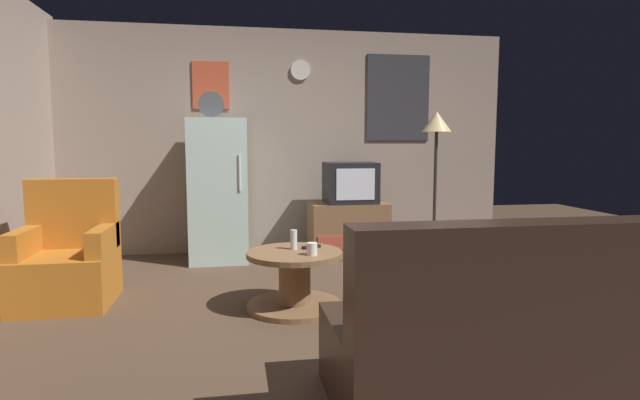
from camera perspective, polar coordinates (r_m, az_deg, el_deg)
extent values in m
plane|color=#4C3828|center=(3.70, 0.25, -13.22)|extent=(12.00, 12.00, 0.00)
cube|color=gray|center=(5.91, -3.87, 6.59)|extent=(5.20, 0.10, 2.53)
cube|color=#333338|center=(6.16, 8.82, 11.32)|extent=(0.76, 0.02, 1.00)
cube|color=#C64C2D|center=(5.86, -12.23, 12.54)|extent=(0.40, 0.02, 0.52)
cylinder|color=silver|center=(5.93, -2.24, 14.43)|extent=(0.22, 0.03, 0.22)
cube|color=silver|center=(5.44, -11.39, 1.06)|extent=(0.60, 0.60, 1.50)
cylinder|color=silver|center=(5.12, -9.08, 3.03)|extent=(0.02, 0.02, 0.36)
cylinder|color=#4C4C51|center=(5.35, -12.17, 10.50)|extent=(0.26, 0.04, 0.26)
cube|color=brown|center=(5.58, 3.15, -3.35)|extent=(0.84, 0.52, 0.60)
cube|color=#AD4733|center=(5.35, 3.77, -4.77)|extent=(0.76, 0.01, 0.14)
cube|color=black|center=(5.53, 3.43, 1.98)|extent=(0.54, 0.50, 0.44)
cube|color=silver|center=(5.28, 4.05, 1.78)|extent=(0.41, 0.01, 0.33)
cylinder|color=#332D28|center=(5.81, 12.68, -6.02)|extent=(0.24, 0.24, 0.02)
cylinder|color=#332D28|center=(5.71, 12.84, 0.77)|extent=(0.04, 0.04, 1.40)
cone|color=#F2D18C|center=(5.68, 13.04, 8.61)|extent=(0.32, 0.32, 0.22)
cylinder|color=brown|center=(3.91, -2.86, -11.82)|extent=(0.72, 0.72, 0.04)
cylinder|color=brown|center=(3.85, -2.88, -9.00)|extent=(0.24, 0.24, 0.40)
cylinder|color=brown|center=(3.81, -2.90, -6.11)|extent=(0.72, 0.72, 0.04)
cylinder|color=silver|center=(3.86, -2.98, -4.49)|extent=(0.05, 0.05, 0.15)
cylinder|color=silver|center=(3.67, -0.90, -5.54)|extent=(0.08, 0.08, 0.09)
cube|color=black|center=(3.91, -0.99, -5.30)|extent=(0.16, 0.10, 0.02)
cube|color=#B2661E|center=(4.41, -26.70, -7.98)|extent=(0.68, 0.68, 0.40)
cube|color=#B2661E|center=(4.56, -26.05, -1.33)|extent=(0.68, 0.16, 0.56)
cube|color=#B2661E|center=(4.44, -30.36, -4.12)|extent=(0.12, 0.60, 0.20)
cube|color=#B2661E|center=(4.27, -23.30, -4.14)|extent=(0.12, 0.60, 0.20)
cube|color=black|center=(2.73, 20.06, -16.40)|extent=(1.70, 0.80, 0.40)
cube|color=black|center=(2.35, 24.15, -8.50)|extent=(1.70, 0.20, 0.52)
cube|color=slate|center=(5.65, 9.48, -6.31)|extent=(0.21, 0.14, 0.02)
cube|color=#8AA4B9|center=(5.64, 9.48, -6.08)|extent=(0.19, 0.13, 0.03)
cube|color=#715CAF|center=(5.64, 9.49, -5.84)|extent=(0.17, 0.15, 0.02)
cube|color=#70B87D|center=(5.63, 9.49, -5.59)|extent=(0.18, 0.15, 0.03)
cube|color=#77B8A1|center=(5.63, 9.50, -5.32)|extent=(0.20, 0.12, 0.02)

